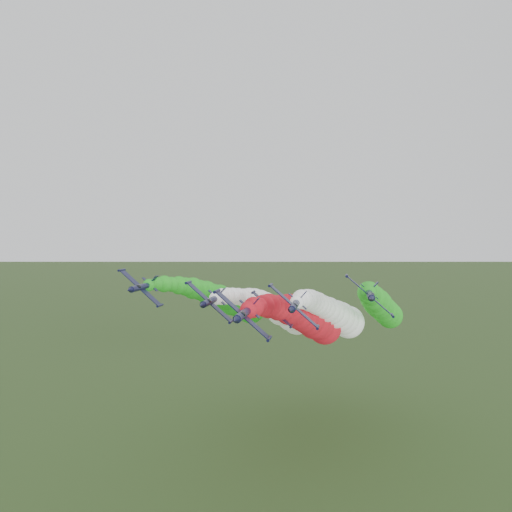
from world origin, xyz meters
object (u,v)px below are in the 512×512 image
(jet_inner_right, at_px, (336,315))
(jet_outer_right, at_px, (380,306))
(jet_trail, at_px, (314,315))
(jet_lead, at_px, (307,320))
(jet_inner_left, at_px, (280,311))
(jet_outer_left, at_px, (230,301))

(jet_inner_right, relative_size, jet_outer_right, 1.01)
(jet_inner_right, height_order, jet_trail, jet_inner_right)
(jet_outer_right, height_order, jet_trail, jet_outer_right)
(jet_outer_right, bearing_deg, jet_lead, -141.12)
(jet_inner_right, bearing_deg, jet_lead, -120.50)
(jet_inner_left, distance_m, jet_outer_left, 16.16)
(jet_trail, bearing_deg, jet_inner_right, -68.25)
(jet_lead, relative_size, jet_inner_left, 1.00)
(jet_outer_left, distance_m, jet_trail, 24.77)
(jet_inner_left, xyz_separation_m, jet_trail, (8.44, 12.78, -2.70))
(jet_inner_right, bearing_deg, jet_outer_right, 16.07)
(jet_outer_left, bearing_deg, jet_inner_left, -21.48)
(jet_lead, relative_size, jet_trail, 1.00)
(jet_lead, xyz_separation_m, jet_trail, (0.13, 27.13, -3.07))
(jet_inner_left, distance_m, jet_trail, 15.55)
(jet_outer_right, bearing_deg, jet_outer_left, 171.79)
(jet_inner_left, bearing_deg, jet_outer_left, 158.52)
(jet_lead, xyz_separation_m, jet_inner_left, (-8.32, 14.36, -0.37))
(jet_outer_right, distance_m, jet_trail, 22.33)
(jet_outer_left, height_order, jet_outer_right, jet_outer_left)
(jet_inner_left, relative_size, jet_inner_right, 1.00)
(jet_lead, bearing_deg, jet_inner_left, 120.08)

